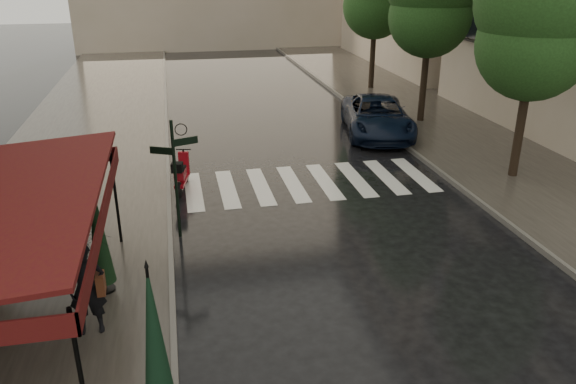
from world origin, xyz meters
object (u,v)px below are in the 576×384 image
object	(u,v)px
scooter	(181,174)
parasol_back	(98,232)
parked_car	(377,116)
pedestrian_with_umbrella	(81,252)
parasol_front	(154,339)

from	to	relation	value
scooter	parasol_back	size ratio (longest dim) A/B	0.67
parasol_back	parked_car	bearing A→B (deg)	46.24
pedestrian_with_umbrella	parked_car	world-z (taller)	pedestrian_with_umbrella
pedestrian_with_umbrella	scooter	size ratio (longest dim) A/B	1.48
parked_car	parasol_back	world-z (taller)	parasol_back
scooter	pedestrian_with_umbrella	bearing A→B (deg)	-93.25
scooter	parasol_back	distance (m)	6.02
parasol_front	parked_car	bearing A→B (deg)	58.60
parked_car	parasol_front	size ratio (longest dim) A/B	2.00
parked_car	parasol_front	world-z (taller)	parasol_front
pedestrian_with_umbrella	parasol_back	size ratio (longest dim) A/B	0.99
pedestrian_with_umbrella	parasol_front	world-z (taller)	parasol_front
parasol_front	pedestrian_with_umbrella	bearing A→B (deg)	117.12
parasol_back	parasol_front	bearing A→B (deg)	-73.32
parked_car	pedestrian_with_umbrella	bearing A→B (deg)	-119.05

